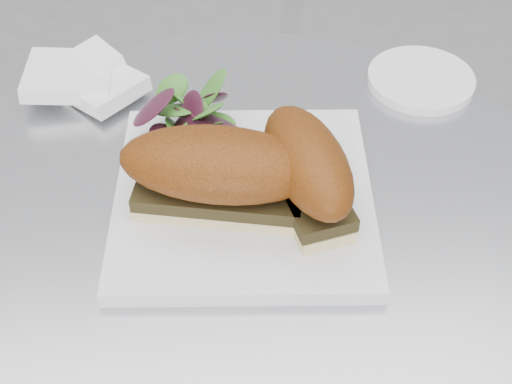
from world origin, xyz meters
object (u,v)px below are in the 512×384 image
Objects in this scene: plate at (244,197)px; sandwich_right at (307,168)px; sandwich_left at (219,171)px; saucer at (421,79)px.

plate is 0.08m from sandwich_right.
saucer is at bearing 50.25° from sandwich_left.
plate is at bearing 45.93° from sandwich_left.
sandwich_left is at bearing -142.23° from saucer.
sandwich_right is 1.27× the size of saucer.
sandwich_right is (0.06, -0.02, 0.05)m from plate.
saucer is (0.16, 0.19, -0.05)m from sandwich_right.
plate is 1.99× the size of saucer.
sandwich_left is 0.08m from sandwich_right.
sandwich_right is at bearing 10.28° from sandwich_left.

